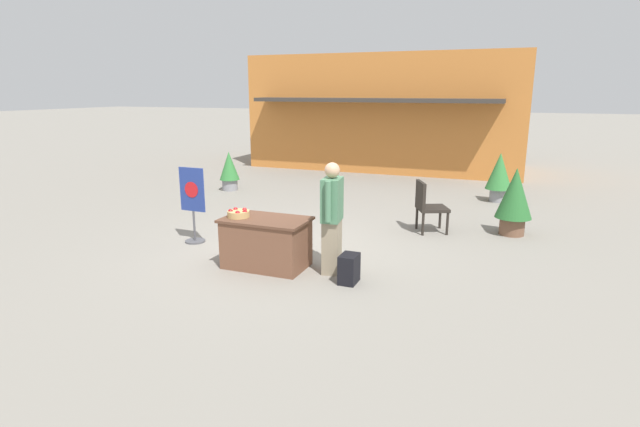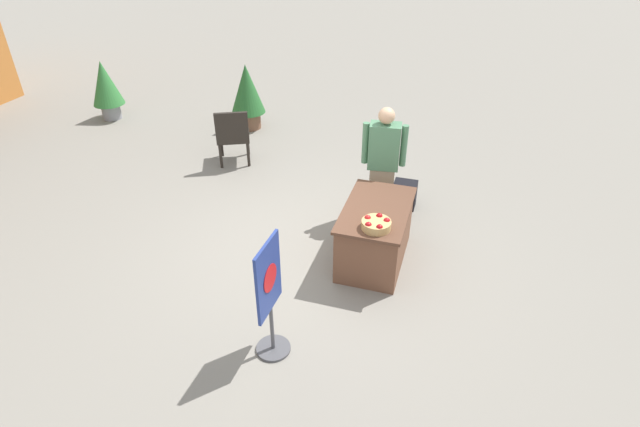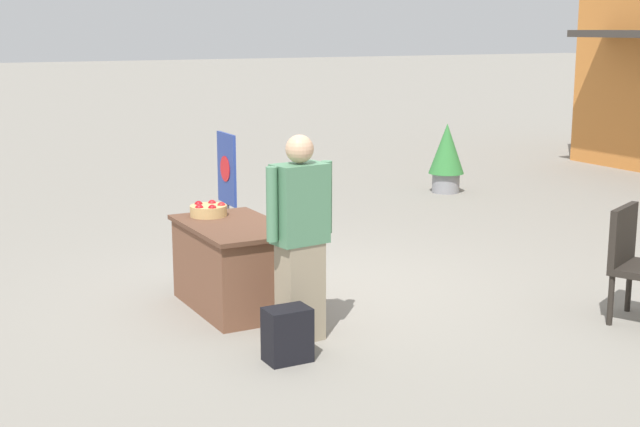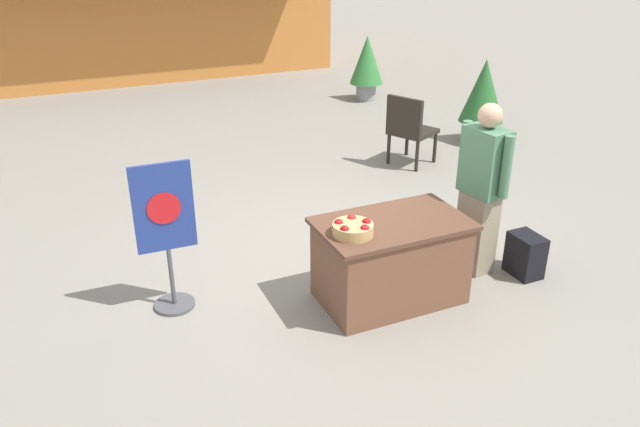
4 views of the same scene
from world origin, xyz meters
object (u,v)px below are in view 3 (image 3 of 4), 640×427
object	(u,v)px
apple_basket	(209,210)
person_visitor	(300,237)
potted_plant_near_right	(447,155)
backpack	(287,335)
poster_board	(227,191)
patio_chair	(638,258)
display_table	(235,266)

from	to	relation	value
apple_basket	person_visitor	world-z (taller)	person_visitor
person_visitor	potted_plant_near_right	distance (m)	6.94
apple_basket	person_visitor	xyz separation A→B (m)	(1.46, 0.21, 0.02)
apple_basket	backpack	world-z (taller)	apple_basket
poster_board	patio_chair	xyz separation A→B (m)	(3.79, 2.22, -0.16)
backpack	patio_chair	size ratio (longest dim) A/B	0.42
person_visitor	potted_plant_near_right	size ratio (longest dim) A/B	1.58
poster_board	patio_chair	world-z (taller)	poster_board
apple_basket	backpack	xyz separation A→B (m)	(1.84, -0.09, -0.62)
apple_basket	potted_plant_near_right	distance (m)	6.18
potted_plant_near_right	apple_basket	bearing A→B (deg)	-56.85
person_visitor	backpack	distance (m)	0.81
apple_basket	poster_board	size ratio (longest dim) A/B	0.25
backpack	potted_plant_near_right	xyz separation A→B (m)	(-5.22, 5.26, 0.37)
person_visitor	patio_chair	bearing A→B (deg)	-116.01
apple_basket	display_table	bearing A→B (deg)	10.23
apple_basket	poster_board	xyz separation A→B (m)	(-1.39, 0.75, -0.11)
potted_plant_near_right	person_visitor	bearing A→B (deg)	-45.70
person_visitor	backpack	world-z (taller)	person_visitor
poster_board	potted_plant_near_right	world-z (taller)	poster_board
display_table	backpack	world-z (taller)	display_table
backpack	apple_basket	bearing A→B (deg)	177.18
display_table	patio_chair	world-z (taller)	patio_chair
person_visitor	apple_basket	bearing A→B (deg)	0.86
apple_basket	backpack	size ratio (longest dim) A/B	0.81
backpack	potted_plant_near_right	size ratio (longest dim) A/B	0.40
backpack	person_visitor	bearing A→B (deg)	141.32
poster_board	apple_basket	bearing A→B (deg)	63.28
apple_basket	patio_chair	xyz separation A→B (m)	(2.40, 2.98, -0.28)
patio_chair	potted_plant_near_right	world-z (taller)	potted_plant_near_right
display_table	apple_basket	xyz separation A→B (m)	(-0.43, -0.08, 0.44)
patio_chair	display_table	bearing A→B (deg)	-149.38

